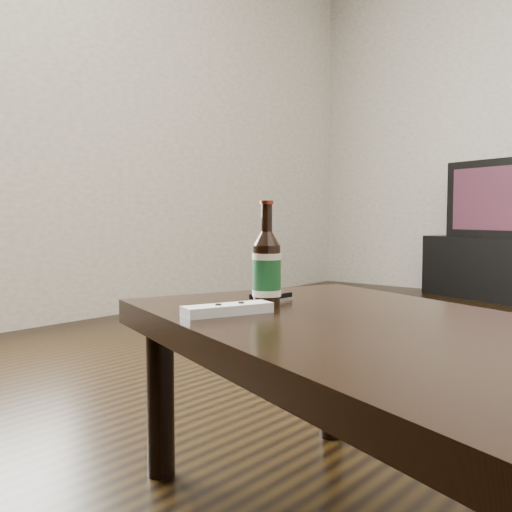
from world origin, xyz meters
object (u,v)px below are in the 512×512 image
Objects in this scene: beer_bottle at (267,269)px; phone at (271,297)px; tv at (509,199)px; coffee_table at (380,354)px; remote at (228,309)px; tv_stand at (507,268)px.

beer_bottle is 0.11m from phone.
coffee_table is at bearing -55.75° from tv.
beer_bottle reaches higher than phone.
tv reaches higher than remote.
tv reaches higher than coffee_table.
tv_stand is 3.66m from remote.
remote is at bearing -161.14° from coffee_table.
coffee_table is at bearing -7.15° from beer_bottle.
beer_bottle is at bearing -54.67° from phone.
tv_stand is at bearing 98.56° from beer_bottle.
tv_stand is 3.61m from coffee_table.
phone is at bearing -60.87° from tv_stand.
tv_stand is 10.81× the size of phone.
tv_stand is 4.87× the size of beer_bottle.
beer_bottle is 1.20× the size of remote.
beer_bottle is at bearing -60.31° from tv_stand.
phone is at bearing -60.86° from tv.
phone is 0.22m from remote.
tv_stand is at bearing 101.70° from phone.
beer_bottle reaches higher than remote.
remote is (-0.29, -0.10, 0.07)m from coffee_table.
beer_bottle is at bearing -60.30° from tv.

